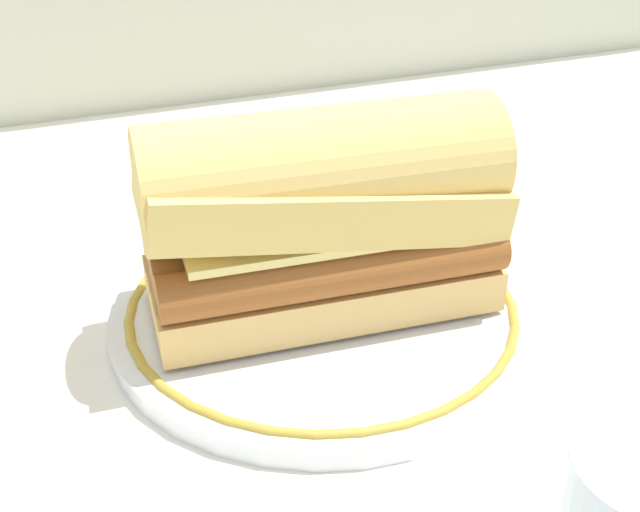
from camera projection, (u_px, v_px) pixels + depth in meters
name	position (u px, v px, depth m)	size (l,w,h in m)	color
ground_plane	(351.00, 314.00, 0.52)	(1.50, 1.50, 0.00)	silver
plate	(320.00, 307.00, 0.51)	(0.26, 0.26, 0.01)	white
sausage_sandwich	(320.00, 210.00, 0.48)	(0.21, 0.11, 0.12)	#E2B76A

